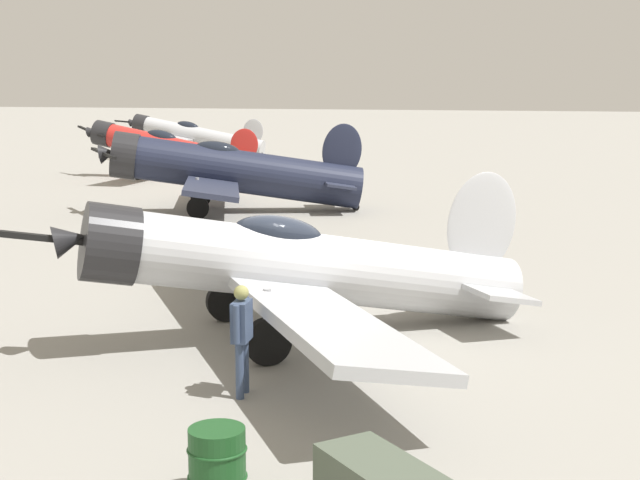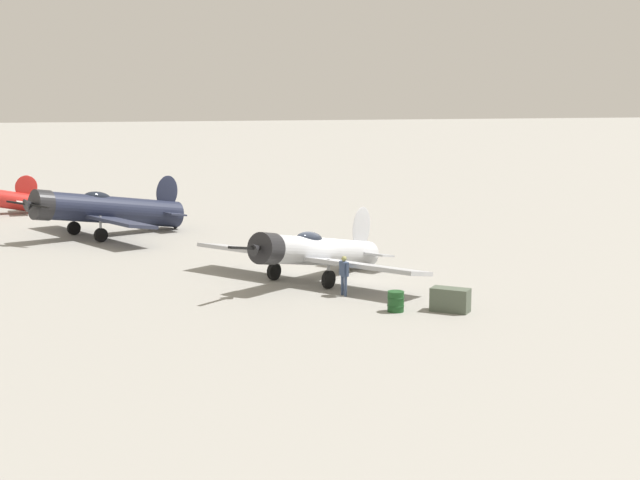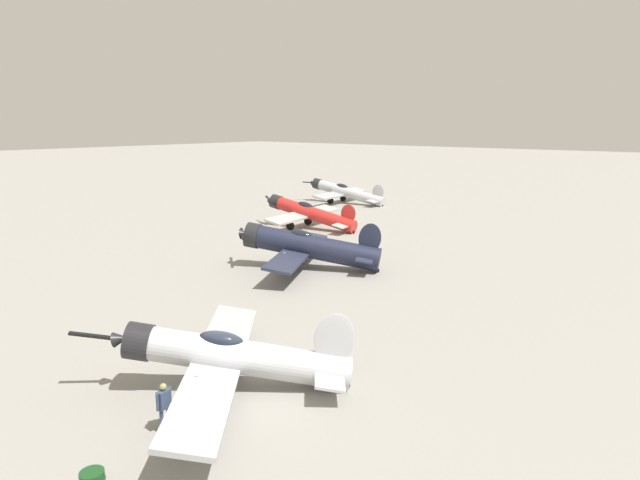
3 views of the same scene
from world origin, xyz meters
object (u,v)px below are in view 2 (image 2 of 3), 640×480
(airplane_foreground, at_px, (314,252))
(equipment_crate, at_px, (450,300))
(fuel_drum, at_px, (396,301))
(airplane_mid_apron, at_px, (104,210))
(ground_crew_mechanic, at_px, (344,272))

(airplane_foreground, height_order, equipment_crate, airplane_foreground)
(fuel_drum, bearing_deg, equipment_crate, -13.11)
(airplane_mid_apron, bearing_deg, ground_crew_mechanic, 90.47)
(equipment_crate, bearing_deg, fuel_drum, 166.89)
(airplane_mid_apron, relative_size, fuel_drum, 13.39)
(airplane_mid_apron, xyz_separation_m, fuel_drum, (10.91, -21.67, -1.17))
(airplane_foreground, bearing_deg, airplane_mid_apron, -99.12)
(airplane_foreground, xyz_separation_m, airplane_mid_apron, (-9.11, 15.16, 0.25))
(ground_crew_mechanic, xyz_separation_m, equipment_crate, (3.33, -3.66, -0.56))
(ground_crew_mechanic, xyz_separation_m, fuel_drum, (1.25, -3.18, -0.62))
(equipment_crate, distance_m, fuel_drum, 2.13)
(ground_crew_mechanic, bearing_deg, fuel_drum, 100.23)
(airplane_foreground, relative_size, ground_crew_mechanic, 6.05)
(equipment_crate, bearing_deg, ground_crew_mechanic, 132.26)
(airplane_mid_apron, relative_size, equipment_crate, 6.75)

